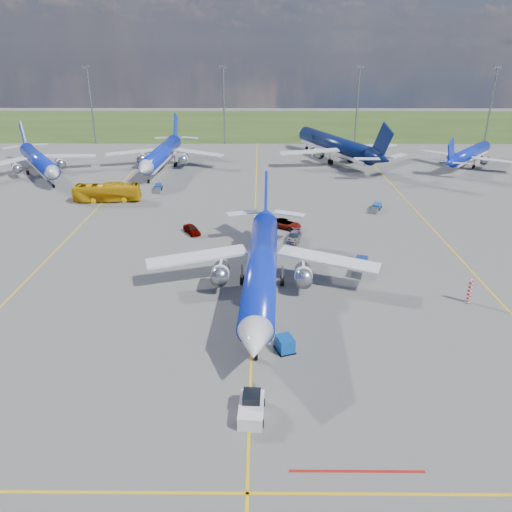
{
  "coord_description": "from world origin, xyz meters",
  "views": [
    {
      "loc": [
        0.79,
        -45.37,
        28.95
      ],
      "look_at": [
        0.36,
        12.66,
        4.0
      ],
      "focal_mm": 35.0,
      "sensor_mm": 36.0,
      "label": 1
    }
  ],
  "objects_px": {
    "bg_jet_n": "(334,161)",
    "bg_jet_ne": "(468,166)",
    "apron_bus": "(107,192)",
    "baggage_tug_w": "(360,266)",
    "warning_post": "(469,291)",
    "service_car_a": "(192,229)",
    "service_car_b": "(286,224)",
    "baggage_tug_e": "(376,208)",
    "bg_jet_nw": "(41,175)",
    "service_car_c": "(294,237)",
    "bg_jet_nnw": "(163,169)",
    "pushback_tug": "(251,407)",
    "main_airliner": "(261,294)",
    "baggage_tug_c": "(158,188)",
    "uld_container": "(285,344)"
  },
  "relations": [
    {
      "from": "baggage_tug_c",
      "to": "service_car_a",
      "type": "bearing_deg",
      "value": -74.68
    },
    {
      "from": "bg_jet_n",
      "to": "main_airliner",
      "type": "distance_m",
      "value": 78.46
    },
    {
      "from": "apron_bus",
      "to": "baggage_tug_c",
      "type": "xyz_separation_m",
      "value": [
        8.49,
        7.73,
        -1.28
      ]
    },
    {
      "from": "service_car_a",
      "to": "baggage_tug_e",
      "type": "bearing_deg",
      "value": -9.0
    },
    {
      "from": "bg_jet_nnw",
      "to": "service_car_c",
      "type": "distance_m",
      "value": 56.72
    },
    {
      "from": "bg_jet_nnw",
      "to": "service_car_c",
      "type": "relative_size",
      "value": 8.6
    },
    {
      "from": "bg_jet_nnw",
      "to": "baggage_tug_w",
      "type": "distance_m",
      "value": 70.45
    },
    {
      "from": "baggage_tug_e",
      "to": "uld_container",
      "type": "bearing_deg",
      "value": -90.19
    },
    {
      "from": "apron_bus",
      "to": "baggage_tug_c",
      "type": "bearing_deg",
      "value": -52.58
    },
    {
      "from": "warning_post",
      "to": "main_airliner",
      "type": "bearing_deg",
      "value": 175.62
    },
    {
      "from": "service_car_a",
      "to": "baggage_tug_e",
      "type": "distance_m",
      "value": 35.13
    },
    {
      "from": "bg_jet_nw",
      "to": "baggage_tug_c",
      "type": "relative_size",
      "value": 7.76
    },
    {
      "from": "bg_jet_ne",
      "to": "pushback_tug",
      "type": "xyz_separation_m",
      "value": [
        -53.69,
        -92.71,
        0.75
      ]
    },
    {
      "from": "service_car_a",
      "to": "service_car_c",
      "type": "height_order",
      "value": "service_car_a"
    },
    {
      "from": "apron_bus",
      "to": "baggage_tug_w",
      "type": "distance_m",
      "value": 54.29
    },
    {
      "from": "warning_post",
      "to": "uld_container",
      "type": "distance_m",
      "value": 24.88
    },
    {
      "from": "warning_post",
      "to": "service_car_a",
      "type": "distance_m",
      "value": 43.1
    },
    {
      "from": "service_car_b",
      "to": "baggage_tug_e",
      "type": "distance_m",
      "value": 19.92
    },
    {
      "from": "service_car_b",
      "to": "baggage_tug_w",
      "type": "height_order",
      "value": "service_car_b"
    },
    {
      "from": "baggage_tug_c",
      "to": "bg_jet_nnw",
      "type": "bearing_deg",
      "value": 90.57
    },
    {
      "from": "pushback_tug",
      "to": "bg_jet_n",
      "type": "bearing_deg",
      "value": 81.3
    },
    {
      "from": "bg_jet_ne",
      "to": "baggage_tug_w",
      "type": "bearing_deg",
      "value": 97.25
    },
    {
      "from": "warning_post",
      "to": "bg_jet_nw",
      "type": "relative_size",
      "value": 0.08
    },
    {
      "from": "baggage_tug_e",
      "to": "apron_bus",
      "type": "bearing_deg",
      "value": -163.71
    },
    {
      "from": "bg_jet_ne",
      "to": "apron_bus",
      "type": "bearing_deg",
      "value": 59.72
    },
    {
      "from": "main_airliner",
      "to": "uld_container",
      "type": "xyz_separation_m",
      "value": [
        2.37,
        -12.32,
        0.77
      ]
    },
    {
      "from": "bg_jet_n",
      "to": "bg_jet_ne",
      "type": "bearing_deg",
      "value": 148.85
    },
    {
      "from": "uld_container",
      "to": "baggage_tug_w",
      "type": "bearing_deg",
      "value": 40.52
    },
    {
      "from": "main_airliner",
      "to": "baggage_tug_e",
      "type": "bearing_deg",
      "value": 59.95
    },
    {
      "from": "service_car_a",
      "to": "baggage_tug_c",
      "type": "xyz_separation_m",
      "value": [
        -10.41,
        25.7,
        -0.21
      ]
    },
    {
      "from": "warning_post",
      "to": "bg_jet_nnw",
      "type": "relative_size",
      "value": 0.07
    },
    {
      "from": "bg_jet_n",
      "to": "service_car_a",
      "type": "relative_size",
      "value": 11.02
    },
    {
      "from": "pushback_tug",
      "to": "service_car_a",
      "type": "height_order",
      "value": "pushback_tug"
    },
    {
      "from": "apron_bus",
      "to": "bg_jet_nnw",
      "type": "bearing_deg",
      "value": -17.21
    },
    {
      "from": "bg_jet_nw",
      "to": "bg_jet_n",
      "type": "relative_size",
      "value": 0.83
    },
    {
      "from": "uld_container",
      "to": "baggage_tug_c",
      "type": "bearing_deg",
      "value": 92.42
    },
    {
      "from": "bg_jet_n",
      "to": "bg_jet_nnw",
      "type": "bearing_deg",
      "value": -10.23
    },
    {
      "from": "main_airliner",
      "to": "apron_bus",
      "type": "relative_size",
      "value": 3.25
    },
    {
      "from": "bg_jet_nw",
      "to": "bg_jet_ne",
      "type": "height_order",
      "value": "bg_jet_nw"
    },
    {
      "from": "baggage_tug_e",
      "to": "pushback_tug",
      "type": "bearing_deg",
      "value": -89.57
    },
    {
      "from": "bg_jet_ne",
      "to": "service_car_b",
      "type": "bearing_deg",
      "value": 82.82
    },
    {
      "from": "service_car_a",
      "to": "service_car_b",
      "type": "relative_size",
      "value": 0.79
    },
    {
      "from": "main_airliner",
      "to": "service_car_c",
      "type": "distance_m",
      "value": 18.99
    },
    {
      "from": "bg_jet_nw",
      "to": "service_car_b",
      "type": "distance_m",
      "value": 66.43
    },
    {
      "from": "pushback_tug",
      "to": "service_car_c",
      "type": "height_order",
      "value": "pushback_tug"
    },
    {
      "from": "bg_jet_nnw",
      "to": "service_car_a",
      "type": "xyz_separation_m",
      "value": [
        12.93,
        -45.35,
        0.73
      ]
    },
    {
      "from": "service_car_b",
      "to": "service_car_c",
      "type": "distance_m",
      "value": 5.88
    },
    {
      "from": "bg_jet_nw",
      "to": "service_car_b",
      "type": "relative_size",
      "value": 7.17
    },
    {
      "from": "bg_jet_nnw",
      "to": "bg_jet_n",
      "type": "relative_size",
      "value": 0.88
    },
    {
      "from": "bg_jet_nnw",
      "to": "apron_bus",
      "type": "height_order",
      "value": "bg_jet_nnw"
    }
  ]
}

